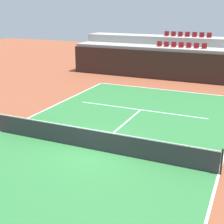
{
  "coord_description": "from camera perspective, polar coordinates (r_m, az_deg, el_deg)",
  "views": [
    {
      "loc": [
        6.19,
        -11.76,
        6.21
      ],
      "look_at": [
        0.01,
        2.0,
        1.2
      ],
      "focal_mm": 51.48,
      "sensor_mm": 36.0,
      "label": 1
    }
  ],
  "objects": [
    {
      "name": "sideline_left",
      "position": [
        17.67,
        -19.2,
        -3.24
      ],
      "size": [
        0.1,
        24.0,
        0.0
      ],
      "primitive_type": "cube",
      "color": "white",
      "rests_on": "court_surface"
    },
    {
      "name": "sideline_right",
      "position": [
        13.32,
        18.44,
        -10.4
      ],
      "size": [
        0.1,
        24.0,
        0.0
      ],
      "primitive_type": "cube",
      "color": "white",
      "rests_on": "court_surface"
    },
    {
      "name": "ground_plane",
      "position": [
        14.67,
        -3.26,
        -6.7
      ],
      "size": [
        80.0,
        80.0,
        0.0
      ],
      "primitive_type": "plane",
      "color": "brown"
    },
    {
      "name": "seating_row_lower",
      "position": [
        29.48,
        12.14,
        11.4
      ],
      "size": [
        4.43,
        0.44,
        0.44
      ],
      "color": "maroon",
      "rests_on": "stands_tier_lower"
    },
    {
      "name": "baseline_far",
      "position": [
        25.28,
        9.28,
        3.93
      ],
      "size": [
        11.0,
        0.1,
        0.0
      ],
      "primitive_type": "cube",
      "color": "white",
      "rests_on": "court_surface"
    },
    {
      "name": "centre_service_line",
      "position": [
        17.34,
        1.59,
        -2.58
      ],
      "size": [
        0.1,
        6.4,
        0.0
      ],
      "primitive_type": "cube",
      "color": "white",
      "rests_on": "court_surface"
    },
    {
      "name": "tennis_net",
      "position": [
        14.46,
        -3.3,
        -4.88
      ],
      "size": [
        11.08,
        0.08,
        1.07
      ],
      "color": "black",
      "rests_on": "court_surface"
    },
    {
      "name": "stands_tier_upper",
      "position": [
        31.86,
        12.93,
        9.81
      ],
      "size": [
        19.72,
        2.4,
        3.44
      ],
      "primitive_type": "cube",
      "color": "#9E9E99",
      "rests_on": "ground_plane"
    },
    {
      "name": "back_wall",
      "position": [
        28.32,
        11.28,
        7.92
      ],
      "size": [
        19.72,
        0.3,
        2.49
      ],
      "primitive_type": "cube",
      "color": "black",
      "rests_on": "ground_plane"
    },
    {
      "name": "service_line_far",
      "position": [
        20.16,
        5.1,
        0.39
      ],
      "size": [
        8.26,
        0.1,
        0.0
      ],
      "primitive_type": "cube",
      "color": "white",
      "rests_on": "court_surface"
    },
    {
      "name": "seating_row_upper",
      "position": [
        31.75,
        13.2,
        13.12
      ],
      "size": [
        4.43,
        0.44,
        0.44
      ],
      "color": "maroon",
      "rests_on": "stands_tier_upper"
    },
    {
      "name": "court_surface",
      "position": [
        14.67,
        -3.26,
        -6.69
      ],
      "size": [
        11.0,
        24.0,
        0.01
      ],
      "primitive_type": "cube",
      "color": "#2D7238",
      "rests_on": "ground_plane"
    },
    {
      "name": "stands_tier_lower",
      "position": [
        29.59,
        11.91,
        8.54
      ],
      "size": [
        19.72,
        2.4,
        2.71
      ],
      "primitive_type": "cube",
      "color": "#9E9E99",
      "rests_on": "ground_plane"
    }
  ]
}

